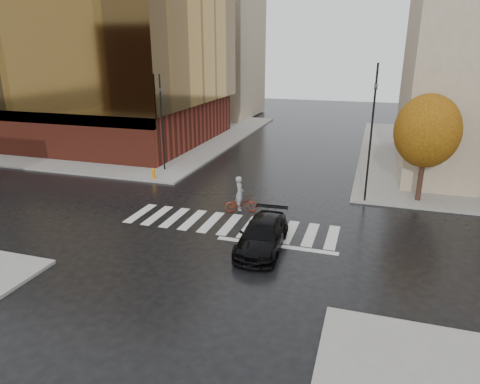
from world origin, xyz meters
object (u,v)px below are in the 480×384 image
(traffic_light_nw, at_px, (162,117))
(traffic_light_ne, at_px, (372,124))
(fire_hydrant, at_px, (153,173))
(cyclist, at_px, (241,200))
(sedan, at_px, (262,235))

(traffic_light_nw, relative_size, traffic_light_ne, 0.87)
(traffic_light_ne, relative_size, fire_hydrant, 10.40)
(cyclist, bearing_deg, traffic_light_ne, -83.40)
(sedan, distance_m, cyclist, 4.94)
(sedan, bearing_deg, traffic_light_nw, 132.21)
(fire_hydrant, bearing_deg, cyclist, -27.00)
(cyclist, xyz_separation_m, fire_hydrant, (-7.85, 4.00, -0.15))
(sedan, height_order, cyclist, cyclist)
(cyclist, bearing_deg, fire_hydrant, 40.66)
(sedan, relative_size, traffic_light_nw, 0.68)
(traffic_light_ne, bearing_deg, sedan, 45.18)
(cyclist, bearing_deg, traffic_light_nw, 29.42)
(traffic_light_ne, bearing_deg, cyclist, 12.81)
(cyclist, xyz_separation_m, traffic_light_ne, (6.87, 3.80, 4.19))
(cyclist, distance_m, traffic_light_nw, 11.06)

